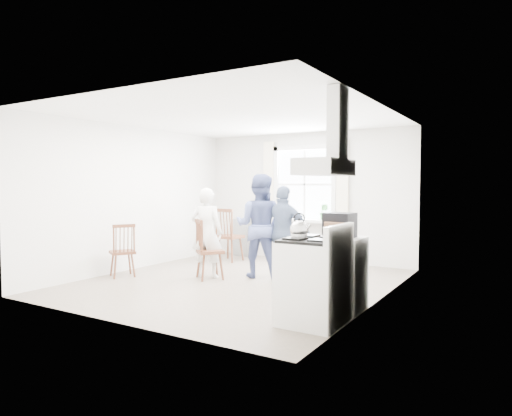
{
  "coord_description": "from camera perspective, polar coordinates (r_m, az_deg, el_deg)",
  "views": [
    {
      "loc": [
        3.96,
        -6.0,
        1.56
      ],
      "look_at": [
        0.21,
        0.2,
        1.18
      ],
      "focal_mm": 32.0,
      "sensor_mm": 36.0,
      "label": 1
    }
  ],
  "objects": [
    {
      "name": "room_shell",
      "position": [
        7.19,
        -2.27,
        0.96
      ],
      "size": [
        4.62,
        5.12,
        2.64
      ],
      "color": "#786A5C",
      "rests_on": "ground"
    },
    {
      "name": "window_assembly",
      "position": [
        9.33,
        6.03,
        2.41
      ],
      "size": [
        1.88,
        0.24,
        1.7
      ],
      "color": "white",
      "rests_on": "room_shell"
    },
    {
      "name": "range_hood",
      "position": [
        5.03,
        9.1,
        6.89
      ],
      "size": [
        0.45,
        0.76,
        0.94
      ],
      "color": "silver",
      "rests_on": "room_shell"
    },
    {
      "name": "shelf_unit",
      "position": [
        9.97,
        -1.61,
        -3.65
      ],
      "size": [
        0.4,
        0.3,
        0.8
      ],
      "primitive_type": "cube",
      "color": "gray",
      "rests_on": "ground"
    },
    {
      "name": "gas_stove",
      "position": [
        5.19,
        7.3,
        -8.93
      ],
      "size": [
        0.68,
        0.76,
        1.12
      ],
      "color": "white",
      "rests_on": "ground"
    },
    {
      "name": "kettle",
      "position": [
        5.09,
        5.42,
        -2.75
      ],
      "size": [
        0.2,
        0.2,
        0.29
      ],
      "color": "silver",
      "rests_on": "gas_stove"
    },
    {
      "name": "low_cabinet",
      "position": [
        5.81,
        10.75,
        -8.02
      ],
      "size": [
        0.5,
        0.55,
        0.9
      ],
      "primitive_type": "cube",
      "color": "silver",
      "rests_on": "ground"
    },
    {
      "name": "stereo_stack",
      "position": [
        5.7,
        10.43,
        -2.12
      ],
      "size": [
        0.36,
        0.32,
        0.3
      ],
      "color": "black",
      "rests_on": "low_cabinet"
    },
    {
      "name": "cardboard_box",
      "position": [
        5.63,
        10.17,
        -2.71
      ],
      "size": [
        0.36,
        0.3,
        0.2
      ],
      "primitive_type": "cube",
      "rotation": [
        0.0,
        0.0,
        0.3
      ],
      "color": "#A67150",
      "rests_on": "low_cabinet"
    },
    {
      "name": "windsor_chair_a",
      "position": [
        9.16,
        -3.74,
        -2.63
      ],
      "size": [
        0.48,
        0.47,
        1.08
      ],
      "color": "#4F2919",
      "rests_on": "ground"
    },
    {
      "name": "windsor_chair_b",
      "position": [
        7.5,
        -6.6,
        -4.29
      ],
      "size": [
        0.58,
        0.58,
        0.99
      ],
      "color": "#4F2919",
      "rests_on": "ground"
    },
    {
      "name": "windsor_chair_c",
      "position": [
        7.9,
        -16.25,
        -4.42
      ],
      "size": [
        0.52,
        0.52,
        0.91
      ],
      "color": "#4F2919",
      "rests_on": "ground"
    },
    {
      "name": "person_left",
      "position": [
        7.64,
        -6.19,
        -3.09
      ],
      "size": [
        0.68,
        0.68,
        1.5
      ],
      "primitive_type": "imported",
      "rotation": [
        0.0,
        0.0,
        3.44
      ],
      "color": "white",
      "rests_on": "ground"
    },
    {
      "name": "person_mid",
      "position": [
        7.61,
        0.45,
        -2.23
      ],
      "size": [
        1.02,
        1.02,
        1.72
      ],
      "primitive_type": "imported",
      "rotation": [
        0.0,
        0.0,
        3.39
      ],
      "color": "#485486",
      "rests_on": "ground"
    },
    {
      "name": "person_right",
      "position": [
        7.45,
        3.49,
        -3.09
      ],
      "size": [
        0.97,
        0.97,
        1.53
      ],
      "primitive_type": "imported",
      "rotation": [
        0.0,
        0.0,
        3.22
      ],
      "color": "navy",
      "rests_on": "ground"
    },
    {
      "name": "potted_plant",
      "position": [
        9.08,
        8.46,
        -0.48
      ],
      "size": [
        0.19,
        0.19,
        0.32
      ],
      "primitive_type": "imported",
      "rotation": [
        0.0,
        0.0,
        0.07
      ],
      "color": "#357939",
      "rests_on": "window_assembly"
    }
  ]
}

